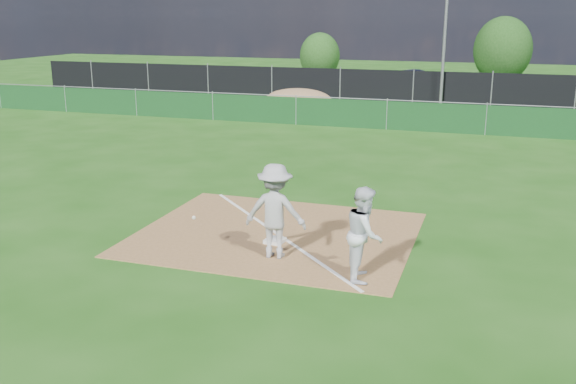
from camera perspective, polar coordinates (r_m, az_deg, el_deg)
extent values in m
plane|color=#1A4B10|center=(22.68, 6.53, 3.45)|extent=(90.00, 90.00, 0.00)
cube|color=olive|center=(14.30, -1.04, -3.73)|extent=(6.00, 5.00, 0.02)
cube|color=white|center=(14.29, -1.04, -3.67)|extent=(5.01, 5.01, 0.01)
cube|color=#0F3816|center=(27.41, 8.77, 6.75)|extent=(44.00, 0.05, 1.20)
ellipsoid|color=olive|center=(31.95, 0.92, 8.15)|extent=(3.38, 2.60, 1.17)
cube|color=black|center=(35.22, 11.06, 9.08)|extent=(46.00, 0.04, 1.80)
cube|color=black|center=(40.25, 11.96, 8.54)|extent=(46.00, 9.00, 0.01)
cylinder|color=slate|center=(34.55, 13.80, 13.96)|extent=(0.16, 0.16, 8.00)
cube|color=silver|center=(13.73, -1.18, -4.34)|extent=(0.42, 0.42, 0.08)
imported|color=#B1B1B3|center=(12.67, -1.15, -1.71)|extent=(1.29, 0.80, 1.91)
sphere|color=white|center=(13.15, -8.37, -2.27)|extent=(0.08, 0.08, 0.08)
imported|color=white|center=(11.78, 6.82, -3.68)|extent=(0.79, 0.95, 1.76)
imported|color=#A1A3A9|center=(40.32, 2.88, 9.93)|extent=(4.70, 3.05, 1.49)
imported|color=black|center=(40.13, 11.40, 9.56)|extent=(4.48, 2.46, 1.40)
imported|color=black|center=(39.66, 21.57, 8.63)|extent=(4.78, 3.47, 1.29)
cylinder|color=#382316|center=(47.36, 2.82, 10.45)|extent=(0.24, 0.24, 0.96)
ellipsoid|color=#1B4413|center=(47.26, 2.84, 11.99)|extent=(2.87, 2.87, 3.30)
cylinder|color=#382316|center=(46.64, 18.36, 9.81)|extent=(0.24, 0.24, 1.28)
ellipsoid|color=#193F12|center=(46.52, 18.54, 11.89)|extent=(3.84, 3.84, 4.42)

